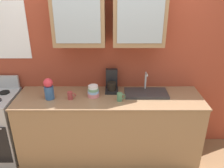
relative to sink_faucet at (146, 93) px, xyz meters
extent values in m
plane|color=brown|center=(-0.48, -0.08, -0.92)|extent=(10.00, 10.00, 0.00)
cube|color=#993D28|center=(-0.48, 0.29, 0.45)|extent=(4.28, 0.10, 2.74)
cube|color=#93704C|center=(-0.82, 0.08, 0.99)|extent=(0.60, 0.32, 0.76)
cube|color=#9EADB7|center=(-0.82, -0.08, 0.99)|extent=(0.51, 0.01, 0.65)
cube|color=#93704C|center=(-0.13, 0.08, 0.99)|extent=(0.60, 0.32, 0.76)
cube|color=#9EADB7|center=(-0.13, -0.08, 0.99)|extent=(0.51, 0.01, 0.65)
cube|color=#93704C|center=(-0.48, -0.08, -0.48)|extent=(2.34, 0.62, 0.89)
cube|color=#8C6B4C|center=(-0.48, -0.08, -0.03)|extent=(2.36, 0.64, 0.02)
cylinder|color=black|center=(-1.85, 0.03, -0.01)|extent=(0.13, 0.13, 0.02)
cube|color=#2D2D30|center=(0.00, 0.00, -0.01)|extent=(0.55, 0.29, 0.03)
cylinder|color=#ADAFB5|center=(0.00, 0.11, 0.12)|extent=(0.02, 0.02, 0.23)
cylinder|color=#ADAFB5|center=(0.00, 0.05, 0.24)|extent=(0.02, 0.12, 0.02)
cylinder|color=#D87F84|center=(-0.68, -0.06, 0.00)|extent=(0.15, 0.15, 0.05)
cylinder|color=#8CB7E0|center=(-0.68, -0.06, 0.04)|extent=(0.14, 0.14, 0.04)
cylinder|color=#669972|center=(-0.68, -0.06, 0.07)|extent=(0.13, 0.13, 0.04)
cylinder|color=white|center=(-0.68, -0.06, 0.11)|extent=(0.12, 0.12, 0.05)
cylinder|color=#33598C|center=(-1.22, -0.12, 0.06)|extent=(0.12, 0.12, 0.17)
sphere|color=#D8333F|center=(-1.22, -0.12, 0.19)|extent=(0.11, 0.11, 0.11)
cylinder|color=#4C7F59|center=(-0.35, -0.18, 0.03)|extent=(0.07, 0.07, 0.10)
torus|color=#4C7F59|center=(-0.31, -0.18, 0.04)|extent=(0.06, 0.01, 0.06)
cylinder|color=#993838|center=(-0.96, -0.14, 0.03)|extent=(0.06, 0.06, 0.10)
torus|color=#993838|center=(-0.92, -0.14, 0.03)|extent=(0.06, 0.01, 0.06)
cube|color=black|center=(-0.45, 0.08, -0.01)|extent=(0.17, 0.20, 0.03)
cylinder|color=black|center=(-0.45, 0.06, 0.06)|extent=(0.11, 0.11, 0.11)
cube|color=black|center=(-0.45, 0.15, 0.14)|extent=(0.15, 0.06, 0.26)
camera|label=1|loc=(-0.44, -2.67, 1.33)|focal=36.92mm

